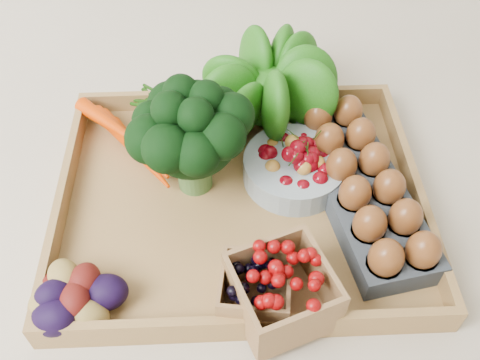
{
  "coord_description": "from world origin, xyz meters",
  "views": [
    {
      "loc": [
        -0.02,
        -0.52,
        0.66
      ],
      "look_at": [
        0.0,
        0.0,
        0.06
      ],
      "focal_mm": 40.0,
      "sensor_mm": 36.0,
      "label": 1
    }
  ],
  "objects_px": {
    "broccoli": "(193,153)",
    "cherry_bowl": "(294,169)",
    "egg_carton": "(361,191)",
    "tray": "(240,202)"
  },
  "relations": [
    {
      "from": "broccoli",
      "to": "cherry_bowl",
      "type": "height_order",
      "value": "broccoli"
    },
    {
      "from": "cherry_bowl",
      "to": "egg_carton",
      "type": "relative_size",
      "value": 0.48
    },
    {
      "from": "cherry_bowl",
      "to": "egg_carton",
      "type": "bearing_deg",
      "value": -26.69
    },
    {
      "from": "egg_carton",
      "to": "cherry_bowl",
      "type": "bearing_deg",
      "value": 142.75
    },
    {
      "from": "cherry_bowl",
      "to": "broccoli",
      "type": "bearing_deg",
      "value": -177.76
    },
    {
      "from": "tray",
      "to": "broccoli",
      "type": "bearing_deg",
      "value": 153.36
    },
    {
      "from": "broccoli",
      "to": "tray",
      "type": "bearing_deg",
      "value": -26.64
    },
    {
      "from": "broccoli",
      "to": "egg_carton",
      "type": "distance_m",
      "value": 0.26
    },
    {
      "from": "tray",
      "to": "cherry_bowl",
      "type": "distance_m",
      "value": 0.1
    },
    {
      "from": "tray",
      "to": "broccoli",
      "type": "height_order",
      "value": "broccoli"
    }
  ]
}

